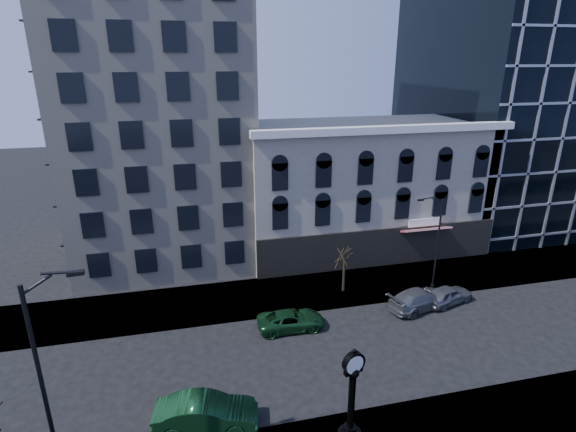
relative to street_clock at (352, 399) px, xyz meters
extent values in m
plane|color=black|center=(-2.56, 6.60, -2.43)|extent=(160.00, 160.00, 0.00)
cube|color=gray|center=(-2.56, 14.60, -2.37)|extent=(160.00, 6.00, 0.12)
cube|color=beige|center=(-8.56, 25.60, 16.57)|extent=(15.00, 15.00, 38.00)
cube|color=#ABA18D|center=(9.44, 22.60, 3.57)|extent=(22.00, 10.00, 12.00)
cube|color=white|center=(9.44, 17.40, 9.77)|extent=(22.60, 0.80, 0.60)
cube|color=black|center=(9.44, 17.55, -0.63)|extent=(22.00, 0.30, 3.60)
cube|color=maroon|center=(13.44, 17.00, 0.97)|extent=(4.50, 1.18, 0.55)
cube|color=black|center=(29.44, 27.60, 11.57)|extent=(20.00, 20.00, 28.00)
cylinder|color=black|center=(0.00, 0.00, -1.89)|extent=(0.84, 0.84, 0.21)
cylinder|color=black|center=(0.00, 0.00, -1.70)|extent=(0.63, 0.63, 0.17)
cylinder|color=black|center=(0.00, 0.00, -0.10)|extent=(0.34, 0.34, 3.05)
sphere|color=black|center=(0.00, 0.00, 1.53)|extent=(0.59, 0.59, 0.59)
cube|color=black|center=(0.00, 0.00, 1.64)|extent=(0.98, 0.48, 0.26)
cylinder|color=black|center=(0.00, 0.00, 2.06)|extent=(1.15, 0.62, 1.10)
cylinder|color=white|center=(0.00, -0.18, 2.06)|extent=(0.90, 0.27, 0.93)
cylinder|color=white|center=(0.00, 0.18, 2.06)|extent=(0.90, 0.27, 0.93)
sphere|color=black|center=(0.00, 0.00, 2.69)|extent=(0.21, 0.21, 0.21)
cylinder|color=black|center=(-13.04, 0.60, 2.53)|extent=(0.18, 0.18, 9.67)
cube|color=black|center=(-10.91, 0.79, 7.53)|extent=(0.64, 0.30, 0.16)
cylinder|color=black|center=(11.85, 12.60, 1.43)|extent=(0.14, 0.14, 7.48)
cylinder|color=black|center=(11.85, 12.60, -2.13)|extent=(0.31, 0.31, 0.35)
cube|color=black|center=(10.20, 12.52, 5.31)|extent=(0.49, 0.22, 0.12)
cylinder|color=black|center=(4.77, 13.95, -0.92)|extent=(0.21, 0.21, 2.77)
imported|color=#143F1E|center=(-6.74, 2.40, -1.58)|extent=(5.40, 2.64, 1.71)
imported|color=#143F1E|center=(-0.51, 9.93, -1.79)|extent=(4.65, 2.20, 1.29)
imported|color=#595B60|center=(9.45, 10.36, -1.68)|extent=(5.57, 3.47, 1.51)
imported|color=#595B60|center=(11.84, 10.46, -1.73)|extent=(4.41, 2.71, 1.40)
camera|label=1|loc=(-6.88, -15.90, 15.20)|focal=28.00mm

